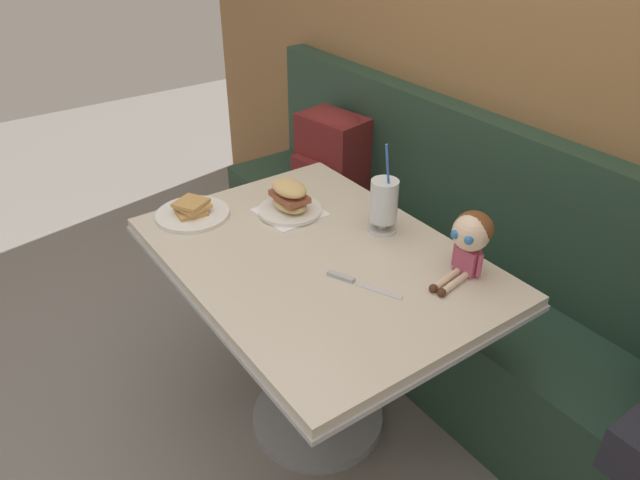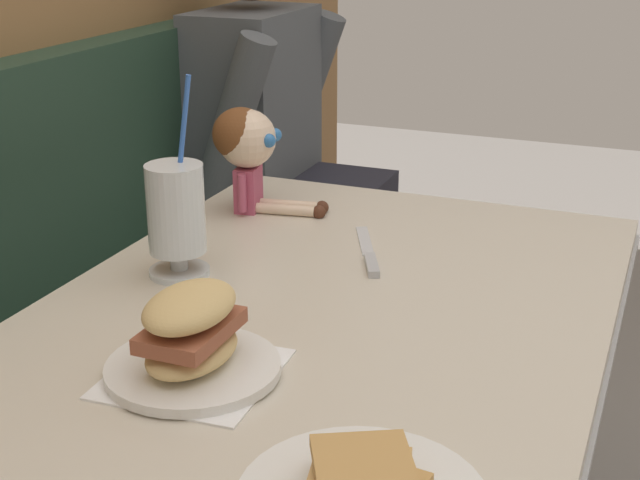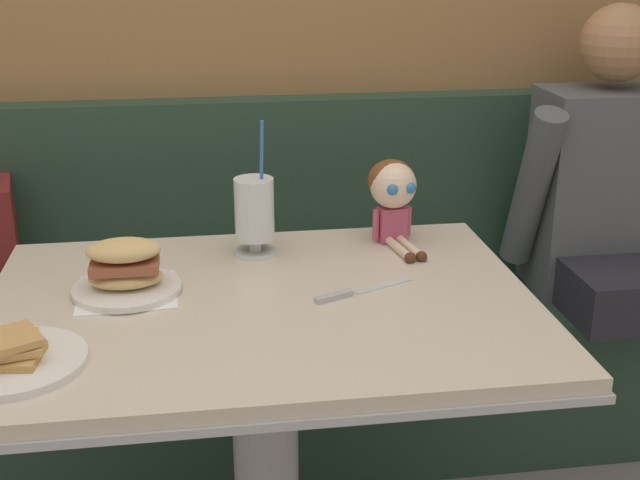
# 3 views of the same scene
# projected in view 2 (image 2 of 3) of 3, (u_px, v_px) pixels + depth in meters

# --- Properties ---
(booth_bench) EXTENTS (2.60, 0.48, 1.00)m
(booth_bench) POSITION_uv_depth(u_px,v_px,m) (17.00, 449.00, 1.71)
(booth_bench) COLOR #233D2D
(booth_bench) RESTS_ON ground
(diner_table) EXTENTS (1.11, 0.81, 0.74)m
(diner_table) POSITION_uv_depth(u_px,v_px,m) (328.00, 416.00, 1.42)
(diner_table) COLOR beige
(diner_table) RESTS_ON ground
(milkshake_glass) EXTENTS (0.10, 0.10, 0.32)m
(milkshake_glass) POSITION_uv_depth(u_px,v_px,m) (176.00, 213.00, 1.41)
(milkshake_glass) COLOR silver
(milkshake_glass) RESTS_ON diner_table
(sandwich_plate) EXTENTS (0.22, 0.22, 0.12)m
(sandwich_plate) POSITION_uv_depth(u_px,v_px,m) (192.00, 342.00, 1.12)
(sandwich_plate) COLOR white
(sandwich_plate) RESTS_ON diner_table
(butter_knife) EXTENTS (0.22, 0.11, 0.01)m
(butter_knife) POSITION_uv_depth(u_px,v_px,m) (370.00, 258.00, 1.49)
(butter_knife) COLOR silver
(butter_knife) RESTS_ON diner_table
(seated_doll) EXTENTS (0.13, 0.23, 0.20)m
(seated_doll) POSITION_uv_depth(u_px,v_px,m) (247.00, 144.00, 1.69)
(seated_doll) COLOR #B74C6B
(seated_doll) RESTS_ON diner_table
(diner_patron) EXTENTS (0.55, 0.48, 0.81)m
(diner_patron) POSITION_uv_depth(u_px,v_px,m) (267.00, 119.00, 2.44)
(diner_patron) COLOR #4C5156
(diner_patron) RESTS_ON booth_bench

